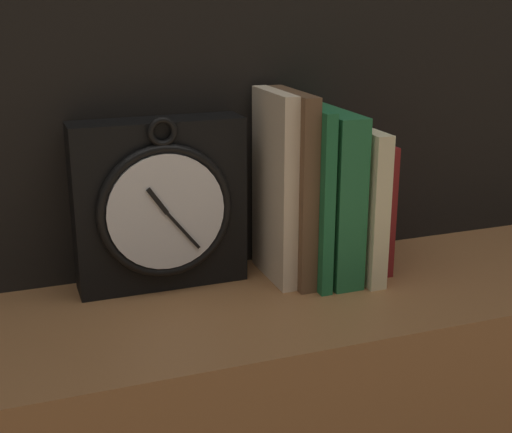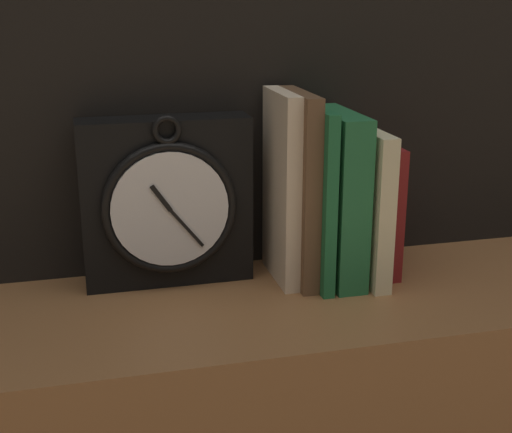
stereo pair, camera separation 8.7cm
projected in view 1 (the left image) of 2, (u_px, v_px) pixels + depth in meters
clock at (160, 205)px, 0.93m from camera, size 0.22×0.07×0.23m
book_slot0_cream at (274, 187)px, 0.95m from camera, size 0.02×0.12×0.26m
book_slot1_brown at (291, 187)px, 0.95m from camera, size 0.02×0.13×0.25m
book_slot2_green at (306, 194)px, 0.95m from camera, size 0.02×0.15×0.24m
book_slot3_green at (329, 194)px, 0.96m from camera, size 0.04×0.15×0.23m
book_slot4_cream at (355, 200)px, 0.98m from camera, size 0.02×0.15×0.21m
book_slot5_maroon at (367, 203)px, 1.00m from camera, size 0.02×0.12×0.18m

